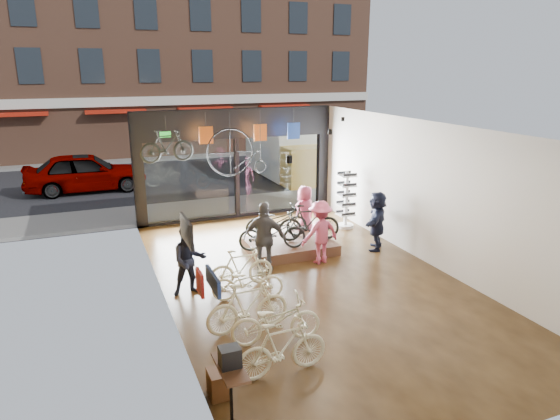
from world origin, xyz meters
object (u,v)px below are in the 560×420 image
street_car (86,172)px  display_bike_right (276,221)px  box_truck (291,152)px  floor_bike_1 (282,348)px  customer_4 (305,212)px  customer_3 (320,232)px  floor_bike_4 (248,282)px  display_platform (290,246)px  floor_bike_2 (276,320)px  display_bike_left (272,232)px  customer_1 (189,261)px  floor_bike_5 (241,268)px  customer_2 (265,238)px  display_bike_mid (309,223)px  floor_bike_3 (248,306)px  hung_bike (167,146)px  sunglasses_rack (346,200)px  customer_5 (377,221)px  penny_farthing (240,153)px

street_car → display_bike_right: bearing=-151.9°
box_truck → floor_bike_1: box_truck is taller
customer_4 → customer_3: bearing=53.6°
street_car → floor_bike_4: (3.16, -12.44, -0.41)m
display_platform → floor_bike_2: bearing=-115.9°
display_bike_left → customer_1: bearing=127.0°
floor_bike_5 → street_car: bearing=15.2°
customer_2 → customer_3: 1.62m
display_bike_left → display_bike_mid: (1.24, 0.30, 0.05)m
floor_bike_4 → box_truck: bearing=-15.4°
floor_bike_3 → customer_3: customer_3 is taller
street_car → floor_bike_4: bearing=-165.7°
display_bike_right → hung_bike: size_ratio=1.16×
floor_bike_3 → customer_3: 4.05m
floor_bike_1 → display_platform: bearing=-25.9°
floor_bike_1 → sunglasses_rack: (5.04, 6.88, 0.44)m
customer_5 → hung_bike: (-5.41, 2.88, 2.06)m
floor_bike_2 → floor_bike_3: (-0.35, 0.64, 0.06)m
display_platform → floor_bike_1: bearing=-114.1°
floor_bike_1 → display_bike_mid: bearing=-31.0°
street_car → floor_bike_4: street_car is taller
street_car → customer_3: bearing=-152.7°
street_car → customer_4: size_ratio=2.95×
floor_bike_5 → floor_bike_2: bearing=176.4°
customer_2 → customer_5: size_ratio=1.09×
floor_bike_4 → customer_5: 4.87m
floor_bike_3 → customer_3: size_ratio=1.01×
street_car → customer_1: 11.84m
floor_bike_3 → customer_1: customer_1 is taller
street_car → customer_1: bearing=-170.3°
floor_bike_1 → display_platform: (2.46, 5.51, -0.35)m
street_car → display_bike_left: bearing=-156.2°
penny_farthing → sunglasses_rack: bearing=-20.2°
display_bike_mid → sunglasses_rack: bearing=-40.4°
customer_1 → customer_3: bearing=10.6°
floor_bike_4 → floor_bike_5: size_ratio=1.03×
customer_3 → sunglasses_rack: 3.30m
display_bike_mid → floor_bike_5: bearing=136.0°
display_platform → display_bike_left: bearing=-147.9°
sunglasses_rack → floor_bike_3: bearing=-114.9°
street_car → sunglasses_rack: size_ratio=2.61×
street_car → floor_bike_3: 14.04m
floor_bike_1 → customer_5: customer_5 is taller
customer_4 → customer_5: bearing=109.2°
box_truck → sunglasses_rack: 7.65m
street_car → box_truck: bearing=-96.3°
display_platform → display_bike_right: display_bike_right is taller
customer_2 → hung_bike: size_ratio=1.19×
floor_bike_1 → customer_5: 6.81m
display_bike_left → hung_bike: size_ratio=1.18×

